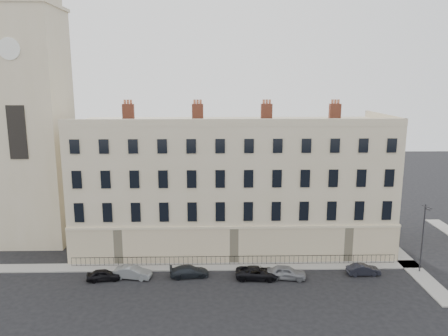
{
  "coord_description": "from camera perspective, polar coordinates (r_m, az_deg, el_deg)",
  "views": [
    {
      "loc": [
        -8.18,
        -38.81,
        19.84
      ],
      "look_at": [
        -7.0,
        10.0,
        9.84
      ],
      "focal_mm": 35.0,
      "sensor_mm": 36.0,
      "label": 1
    }
  ],
  "objects": [
    {
      "name": "ground",
      "position": [
        44.35,
        9.74,
        -15.18
      ],
      "size": [
        160.0,
        160.0,
        0.0
      ],
      "primitive_type": "plane",
      "color": "black",
      "rests_on": "ground"
    },
    {
      "name": "terrace",
      "position": [
        52.3,
        1.08,
        -2.08
      ],
      "size": [
        36.22,
        12.22,
        17.0
      ],
      "color": "#C7B894",
      "rests_on": "ground"
    },
    {
      "name": "church_tower",
      "position": [
        57.15,
        -24.18,
        9.4
      ],
      "size": [
        8.0,
        8.13,
        44.0
      ],
      "color": "#C7B894",
      "rests_on": "ground"
    },
    {
      "name": "pavement_terrace",
      "position": [
        48.1,
        -3.52,
        -12.73
      ],
      "size": [
        48.0,
        2.0,
        0.12
      ],
      "primitive_type": "cube",
      "color": "gray",
      "rests_on": "ground"
    },
    {
      "name": "pavement_east_return",
      "position": [
        55.05,
        21.72,
        -10.34
      ],
      "size": [
        2.0,
        24.0,
        0.12
      ],
      "primitive_type": "cube",
      "color": "gray",
      "rests_on": "ground"
    },
    {
      "name": "railings",
      "position": [
        48.28,
        1.34,
        -11.97
      ],
      "size": [
        35.0,
        0.04,
        0.96
      ],
      "color": "black",
      "rests_on": "ground"
    },
    {
      "name": "car_a",
      "position": [
        46.58,
        -15.44,
        -13.31
      ],
      "size": [
        3.49,
        1.84,
        1.13
      ],
      "primitive_type": "imported",
      "rotation": [
        0.0,
        0.0,
        1.73
      ],
      "color": "black",
      "rests_on": "ground"
    },
    {
      "name": "car_b",
      "position": [
        46.3,
        -11.84,
        -13.2
      ],
      "size": [
        3.97,
        1.96,
        1.25
      ],
      "primitive_type": "imported",
      "rotation": [
        0.0,
        0.0,
        1.4
      ],
      "color": "slate",
      "rests_on": "ground"
    },
    {
      "name": "car_c",
      "position": [
        45.85,
        -4.56,
        -13.3
      ],
      "size": [
        4.14,
        2.08,
        1.15
      ],
      "primitive_type": "imported",
      "rotation": [
        0.0,
        0.0,
        1.69
      ],
      "color": "black",
      "rests_on": "ground"
    },
    {
      "name": "car_d",
      "position": [
        45.45,
        4.36,
        -13.49
      ],
      "size": [
        4.53,
        2.34,
        1.22
      ],
      "primitive_type": "imported",
      "rotation": [
        0.0,
        0.0,
        1.5
      ],
      "color": "black",
      "rests_on": "ground"
    },
    {
      "name": "car_e",
      "position": [
        45.7,
        8.15,
        -13.35
      ],
      "size": [
        4.14,
        2.19,
        1.34
      ],
      "primitive_type": "imported",
      "rotation": [
        0.0,
        0.0,
        1.41
      ],
      "color": "gray",
      "rests_on": "ground"
    },
    {
      "name": "car_f",
      "position": [
        48.3,
        17.73,
        -12.54
      ],
      "size": [
        3.44,
        1.32,
        1.12
      ],
      "primitive_type": "imported",
      "rotation": [
        0.0,
        0.0,
        1.61
      ],
      "color": "black",
      "rests_on": "ground"
    },
    {
      "name": "streetlamp",
      "position": [
        49.62,
        24.55,
        -8.02
      ],
      "size": [
        0.58,
        1.56,
        7.38
      ],
      "rotation": [
        0.0,
        0.0,
        0.28
      ],
      "color": "#333238",
      "rests_on": "ground"
    }
  ]
}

